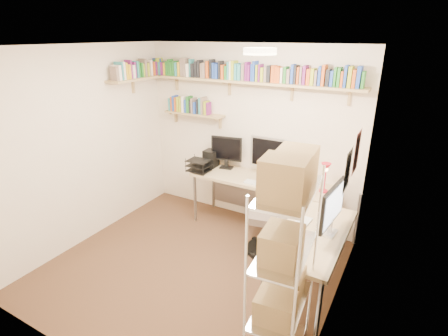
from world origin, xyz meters
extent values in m
plane|color=#4F3621|center=(0.00, 0.00, 0.00)|extent=(3.20, 3.20, 0.00)
cube|color=beige|center=(0.00, 1.50, 1.25)|extent=(3.20, 0.04, 2.50)
cube|color=beige|center=(-1.60, 0.00, 1.25)|extent=(0.04, 3.00, 2.50)
cube|color=beige|center=(1.60, 0.00, 1.25)|extent=(0.04, 3.00, 2.50)
cube|color=beige|center=(0.00, -1.50, 1.25)|extent=(3.20, 0.04, 2.50)
cube|color=white|center=(0.00, 0.00, 2.50)|extent=(3.20, 3.00, 0.04)
cube|color=white|center=(1.59, 0.55, 1.55)|extent=(0.01, 0.30, 0.42)
cube|color=silver|center=(1.59, 0.15, 1.50)|extent=(0.01, 0.28, 0.38)
cylinder|color=#FFEAC6|center=(0.70, 0.20, 2.46)|extent=(0.30, 0.30, 0.06)
cube|color=tan|center=(0.00, 1.38, 2.02)|extent=(3.05, 0.25, 0.03)
cube|color=tan|center=(-1.48, 0.95, 2.02)|extent=(0.25, 1.00, 0.03)
cube|color=tan|center=(-0.85, 1.40, 1.50)|extent=(0.95, 0.20, 0.02)
cube|color=tan|center=(-1.20, 1.44, 1.95)|extent=(0.03, 0.20, 0.20)
cube|color=tan|center=(-0.30, 1.44, 1.95)|extent=(0.03, 0.20, 0.20)
cube|color=tan|center=(0.60, 1.44, 1.95)|extent=(0.03, 0.20, 0.20)
cube|color=tan|center=(1.30, 1.44, 1.95)|extent=(0.03, 0.20, 0.20)
cube|color=#277529|center=(-1.46, 1.38, 2.14)|extent=(0.03, 0.13, 0.21)
cube|color=#A0AE20|center=(-1.42, 1.38, 2.15)|extent=(0.03, 0.13, 0.24)
cube|color=teal|center=(-1.38, 1.38, 2.13)|extent=(0.04, 0.14, 0.18)
cube|color=#701D67|center=(-1.34, 1.38, 2.13)|extent=(0.03, 0.14, 0.18)
cube|color=gold|center=(-1.30, 1.38, 2.12)|extent=(0.03, 0.13, 0.18)
cube|color=#277529|center=(-1.26, 1.38, 2.13)|extent=(0.03, 0.12, 0.20)
cube|color=#277529|center=(-1.22, 1.38, 2.15)|extent=(0.03, 0.11, 0.23)
cube|color=#277529|center=(-1.18, 1.38, 2.13)|extent=(0.04, 0.12, 0.19)
cube|color=#277529|center=(-1.13, 1.38, 2.14)|extent=(0.03, 0.12, 0.21)
cube|color=teal|center=(-1.09, 1.38, 2.13)|extent=(0.03, 0.14, 0.19)
cube|color=gold|center=(-1.04, 1.38, 2.13)|extent=(0.04, 0.12, 0.19)
cube|color=#7D675B|center=(-0.99, 1.38, 2.16)|extent=(0.04, 0.12, 0.25)
cube|color=#7D675B|center=(-0.95, 1.38, 2.16)|extent=(0.04, 0.13, 0.25)
cube|color=white|center=(-0.89, 1.38, 2.12)|extent=(0.04, 0.14, 0.18)
cube|color=teal|center=(-0.85, 1.38, 2.16)|extent=(0.02, 0.11, 0.24)
cube|color=black|center=(-0.80, 1.38, 2.13)|extent=(0.04, 0.15, 0.18)
cube|color=black|center=(-0.75, 1.38, 2.14)|extent=(0.04, 0.12, 0.22)
cube|color=black|center=(-0.71, 1.38, 2.15)|extent=(0.03, 0.12, 0.23)
cube|color=#7D675B|center=(-0.66, 1.38, 2.13)|extent=(0.03, 0.12, 0.19)
cube|color=#7D675B|center=(-0.61, 1.38, 2.14)|extent=(0.04, 0.15, 0.20)
cube|color=#C6501A|center=(-0.56, 1.38, 2.15)|extent=(0.04, 0.13, 0.23)
cube|color=black|center=(-0.51, 1.38, 2.16)|extent=(0.03, 0.11, 0.25)
cube|color=#2145AE|center=(-0.47, 1.38, 2.14)|extent=(0.03, 0.13, 0.21)
cube|color=#2145AE|center=(-0.42, 1.38, 2.13)|extent=(0.04, 0.12, 0.19)
cube|color=black|center=(-0.37, 1.38, 2.15)|extent=(0.03, 0.12, 0.23)
cube|color=#C6501A|center=(-0.33, 1.38, 2.13)|extent=(0.04, 0.13, 0.19)
cube|color=#277529|center=(-0.28, 1.38, 2.12)|extent=(0.03, 0.11, 0.17)
cube|color=teal|center=(-0.24, 1.38, 2.15)|extent=(0.03, 0.12, 0.22)
cube|color=white|center=(-0.21, 1.38, 2.16)|extent=(0.03, 0.12, 0.24)
cube|color=#A0AE20|center=(-0.17, 1.38, 2.16)|extent=(0.04, 0.14, 0.24)
cube|color=teal|center=(-0.13, 1.38, 2.14)|extent=(0.04, 0.14, 0.21)
cube|color=teal|center=(-0.08, 1.38, 2.13)|extent=(0.04, 0.13, 0.20)
cube|color=#7D675B|center=(-0.03, 1.38, 2.14)|extent=(0.04, 0.12, 0.21)
cube|color=#701D67|center=(0.02, 1.38, 2.15)|extent=(0.03, 0.12, 0.23)
cube|color=#701D67|center=(0.06, 1.38, 2.14)|extent=(0.03, 0.14, 0.20)
cube|color=#2145AE|center=(0.10, 1.38, 2.14)|extent=(0.02, 0.13, 0.21)
cube|color=#2145AE|center=(0.13, 1.38, 2.16)|extent=(0.03, 0.14, 0.25)
cube|color=#A0AE20|center=(0.17, 1.38, 2.14)|extent=(0.02, 0.13, 0.21)
cube|color=#701D67|center=(0.20, 1.38, 2.14)|extent=(0.02, 0.13, 0.21)
cube|color=#A0AE20|center=(0.25, 1.38, 2.12)|extent=(0.03, 0.15, 0.18)
cube|color=#7D675B|center=(0.29, 1.38, 2.13)|extent=(0.04, 0.12, 0.19)
cube|color=black|center=(0.33, 1.38, 2.14)|extent=(0.04, 0.13, 0.20)
cube|color=#C6501A|center=(0.38, 1.38, 2.14)|extent=(0.04, 0.11, 0.21)
cube|color=#C6501A|center=(0.43, 1.38, 2.13)|extent=(0.03, 0.13, 0.20)
cube|color=#C6501A|center=(0.46, 1.38, 2.13)|extent=(0.03, 0.14, 0.19)
cube|color=white|center=(0.50, 1.38, 2.13)|extent=(0.03, 0.11, 0.18)
cube|color=#277529|center=(0.54, 1.38, 2.13)|extent=(0.03, 0.12, 0.20)
cube|color=#7D675B|center=(0.59, 1.38, 2.12)|extent=(0.04, 0.12, 0.17)
cube|color=#2145AE|center=(0.63, 1.38, 2.15)|extent=(0.03, 0.12, 0.23)
cube|color=black|center=(0.67, 1.38, 2.14)|extent=(0.02, 0.15, 0.22)
cube|color=#C6501A|center=(0.71, 1.38, 2.14)|extent=(0.03, 0.12, 0.20)
cube|color=#7D675B|center=(0.74, 1.38, 2.14)|extent=(0.03, 0.14, 0.21)
cube|color=#701D67|center=(0.78, 1.38, 2.15)|extent=(0.03, 0.14, 0.22)
cube|color=#C6501A|center=(0.83, 1.38, 2.13)|extent=(0.04, 0.14, 0.19)
cube|color=#A0AE20|center=(0.88, 1.38, 2.13)|extent=(0.04, 0.14, 0.19)
cube|color=#7D675B|center=(0.92, 1.38, 2.12)|extent=(0.03, 0.14, 0.17)
cube|color=#2145AE|center=(0.96, 1.38, 2.15)|extent=(0.03, 0.11, 0.22)
cube|color=#C6501A|center=(1.01, 1.38, 2.15)|extent=(0.03, 0.14, 0.24)
cube|color=black|center=(1.06, 1.38, 2.13)|extent=(0.04, 0.12, 0.19)
cube|color=#2145AE|center=(1.10, 1.38, 2.12)|extent=(0.03, 0.13, 0.18)
cube|color=#277529|center=(1.14, 1.38, 2.14)|extent=(0.03, 0.12, 0.22)
cube|color=#277529|center=(1.18, 1.38, 2.14)|extent=(0.03, 0.13, 0.22)
cube|color=#C6501A|center=(1.22, 1.38, 2.12)|extent=(0.03, 0.14, 0.18)
cube|color=#2145AE|center=(1.25, 1.38, 2.16)|extent=(0.03, 0.14, 0.24)
cube|color=#A0AE20|center=(1.30, 1.38, 2.15)|extent=(0.04, 0.13, 0.23)
cube|color=#C6501A|center=(1.35, 1.38, 2.14)|extent=(0.04, 0.12, 0.20)
cube|color=#2145AE|center=(1.40, 1.38, 2.16)|extent=(0.04, 0.15, 0.24)
cube|color=#277529|center=(1.44, 1.38, 2.13)|extent=(0.03, 0.11, 0.19)
cube|color=#7D675B|center=(-1.48, 0.52, 2.12)|extent=(0.11, 0.04, 0.17)
cube|color=white|center=(-1.48, 0.56, 2.13)|extent=(0.15, 0.04, 0.19)
cube|color=teal|center=(-1.48, 0.61, 2.15)|extent=(0.15, 0.03, 0.23)
cube|color=white|center=(-1.48, 0.65, 2.15)|extent=(0.13, 0.03, 0.23)
cube|color=gold|center=(-1.48, 0.70, 2.14)|extent=(0.12, 0.03, 0.21)
cube|color=gold|center=(-1.48, 0.74, 2.13)|extent=(0.13, 0.04, 0.19)
cube|color=#701D67|center=(-1.48, 0.78, 2.16)|extent=(0.11, 0.03, 0.25)
cube|color=white|center=(-1.48, 0.82, 2.12)|extent=(0.14, 0.04, 0.18)
cube|color=#701D67|center=(-1.48, 0.86, 2.14)|extent=(0.11, 0.03, 0.21)
cube|color=teal|center=(-1.48, 0.91, 2.15)|extent=(0.12, 0.03, 0.22)
cube|color=#277529|center=(-1.48, 0.94, 2.14)|extent=(0.11, 0.03, 0.21)
cube|color=#277529|center=(-1.48, 0.99, 2.13)|extent=(0.14, 0.03, 0.19)
cube|color=#A0AE20|center=(-1.48, 1.02, 2.12)|extent=(0.13, 0.03, 0.18)
cube|color=#7D675B|center=(-1.48, 1.07, 2.16)|extent=(0.12, 0.04, 0.24)
cube|color=#A0AE20|center=(-1.48, 1.11, 2.13)|extent=(0.14, 0.03, 0.18)
cube|color=#7D675B|center=(-1.48, 1.15, 2.13)|extent=(0.13, 0.03, 0.19)
cube|color=white|center=(-1.48, 1.19, 2.14)|extent=(0.12, 0.04, 0.22)
cube|color=#C6501A|center=(-1.48, 1.24, 2.13)|extent=(0.14, 0.04, 0.19)
cube|color=#701D67|center=(-1.48, 1.29, 2.13)|extent=(0.12, 0.04, 0.19)
cube|color=black|center=(-1.48, 1.34, 2.12)|extent=(0.13, 0.03, 0.17)
cube|color=#2145AE|center=(-1.48, 1.38, 2.15)|extent=(0.14, 0.03, 0.23)
cube|color=teal|center=(-1.27, 1.40, 1.61)|extent=(0.03, 0.12, 0.19)
cube|color=#C6501A|center=(-1.23, 1.40, 1.62)|extent=(0.02, 0.11, 0.21)
cube|color=#2145AE|center=(-1.19, 1.40, 1.63)|extent=(0.04, 0.12, 0.23)
cube|color=#C6501A|center=(-1.15, 1.40, 1.62)|extent=(0.02, 0.15, 0.21)
cube|color=#A0AE20|center=(-1.11, 1.40, 1.62)|extent=(0.04, 0.13, 0.21)
cube|color=#A0AE20|center=(-1.06, 1.40, 1.62)|extent=(0.04, 0.12, 0.21)
cube|color=white|center=(-1.01, 1.40, 1.63)|extent=(0.04, 0.15, 0.24)
cube|color=#2145AE|center=(-0.97, 1.40, 1.61)|extent=(0.03, 0.14, 0.19)
cube|color=#277529|center=(-0.93, 1.40, 1.63)|extent=(0.04, 0.12, 0.24)
cube|color=black|center=(-0.88, 1.40, 1.61)|extent=(0.02, 0.13, 0.19)
cube|color=#7D675B|center=(-0.85, 1.40, 1.62)|extent=(0.03, 0.14, 0.22)
cube|color=#2145AE|center=(-0.80, 1.40, 1.60)|extent=(0.03, 0.14, 0.17)
cube|color=black|center=(-0.76, 1.40, 1.62)|extent=(0.03, 0.11, 0.21)
cube|color=teal|center=(-0.72, 1.40, 1.63)|extent=(0.04, 0.12, 0.24)
cube|color=#7D675B|center=(-0.68, 1.40, 1.64)|extent=(0.03, 0.13, 0.25)
cube|color=#A0AE20|center=(-0.63, 1.40, 1.61)|extent=(0.04, 0.12, 0.19)
cube|color=#701D67|center=(-0.59, 1.40, 1.60)|extent=(0.02, 0.11, 0.18)
cube|color=tan|center=(0.35, 1.22, 0.74)|extent=(1.97, 0.62, 0.04)
cube|color=tan|center=(1.33, 0.22, 0.74)|extent=(0.62, 1.34, 0.04)
cylinder|color=gray|center=(-0.58, 0.96, 0.36)|extent=(0.04, 0.04, 0.72)
cylinder|color=gray|center=(-0.58, 1.48, 0.36)|extent=(0.04, 0.04, 0.72)
cylinder|color=gray|center=(1.59, 1.48, 0.36)|extent=(0.04, 0.04, 0.72)
cylinder|color=gray|center=(1.07, -0.40, 0.36)|extent=(0.04, 0.04, 0.72)
cylinder|color=gray|center=(1.59, -0.40, 0.36)|extent=(0.04, 0.04, 0.72)
cube|color=gray|center=(0.35, 1.49, 0.41)|extent=(1.86, 0.02, 0.57)
cube|color=silver|center=(0.40, 1.34, 1.11)|extent=(0.57, 0.03, 0.43)
cube|color=black|center=(0.40, 1.32, 1.11)|extent=(0.51, 0.00, 0.37)
cube|color=black|center=(-0.27, 1.34, 1.07)|extent=(0.46, 0.03, 0.35)
cube|color=black|center=(1.48, 0.27, 1.09)|extent=(0.03, 0.60, 0.39)
cube|color=silver|center=(1.46, 0.27, 1.09)|extent=(0.00, 0.54, 0.34)
cube|color=white|center=(0.40, 1.03, 0.77)|extent=(0.43, 0.13, 0.02)
cube|color=white|center=(1.18, 0.27, 0.77)|extent=(0.13, 0.41, 0.02)
cylinder|color=red|center=(1.18, 1.22, 0.78)|extent=(0.10, 0.10, 0.02)
cylinder|color=red|center=(1.18, 1.22, 0.93)|extent=(0.02, 0.02, 0.29)
cone|color=red|center=(1.18, 1.22, 1.10)|extent=(0.12, 0.12, 0.09)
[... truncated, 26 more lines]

